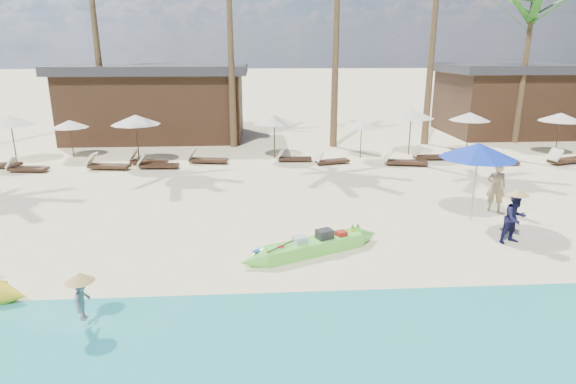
{
  "coord_description": "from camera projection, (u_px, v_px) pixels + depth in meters",
  "views": [
    {
      "loc": [
        -2.09,
        -12.11,
        5.24
      ],
      "look_at": [
        -1.16,
        2.0,
        1.0
      ],
      "focal_mm": 30.0,
      "sensor_mm": 36.0,
      "label": 1
    }
  ],
  "objects": [
    {
      "name": "lounger_9_left",
      "position": [
        565.0,
        159.0,
        22.61
      ],
      "size": [
        2.08,
        1.17,
        0.68
      ],
      "rotation": [
        0.0,
        0.0,
        0.3
      ],
      "color": "#341E15",
      "rests_on": "ground"
    },
    {
      "name": "lounger_7_right",
      "position": [
        429.0,
        156.0,
        23.42
      ],
      "size": [
        1.87,
        0.6,
        0.63
      ],
      "rotation": [
        0.0,
        0.0,
        -0.02
      ],
      "color": "#341E15",
      "rests_on": "ground"
    },
    {
      "name": "pavilion_west",
      "position": [
        157.0,
        101.0,
        28.8
      ],
      "size": [
        10.8,
        6.6,
        4.3
      ],
      "color": "#341E15",
      "rests_on": "ground"
    },
    {
      "name": "resort_parasol_7",
      "position": [
        411.0,
        113.0,
        23.99
      ],
      "size": [
        2.27,
        2.27,
        2.34
      ],
      "color": "#341E15",
      "rests_on": "ground"
    },
    {
      "name": "resort_parasol_5",
      "position": [
        274.0,
        119.0,
        23.37
      ],
      "size": [
        2.06,
        2.06,
        2.12
      ],
      "color": "#341E15",
      "rests_on": "ground"
    },
    {
      "name": "ground",
      "position": [
        335.0,
        247.0,
        13.21
      ],
      "size": [
        240.0,
        240.0,
        0.0
      ],
      "primitive_type": "plane",
      "color": "#F8E9B8",
      "rests_on": "ground"
    },
    {
      "name": "lounger_6_left",
      "position": [
        292.0,
        158.0,
        23.08
      ],
      "size": [
        1.69,
        0.59,
        0.57
      ],
      "rotation": [
        0.0,
        0.0,
        -0.05
      ],
      "color": "#341E15",
      "rests_on": "ground"
    },
    {
      "name": "resort_parasol_3",
      "position": [
        70.0,
        124.0,
        23.47
      ],
      "size": [
        1.81,
        1.81,
        1.87
      ],
      "color": "#341E15",
      "rests_on": "ground"
    },
    {
      "name": "lounger_3_left",
      "position": [
        25.0,
        168.0,
        21.13
      ],
      "size": [
        1.76,
        0.69,
        0.58
      ],
      "rotation": [
        0.0,
        0.0,
        -0.1
      ],
      "color": "#341E15",
      "rests_on": "ground"
    },
    {
      "name": "resort_parasol_6",
      "position": [
        362.0,
        124.0,
        23.38
      ],
      "size": [
        1.83,
        1.83,
        1.89
      ],
      "color": "#341E15",
      "rests_on": "ground"
    },
    {
      "name": "resort_parasol_4",
      "position": [
        136.0,
        120.0,
        22.06
      ],
      "size": [
        2.24,
        2.24,
        2.31
      ],
      "color": "#341E15",
      "rests_on": "ground"
    },
    {
      "name": "pavilion_east",
      "position": [
        512.0,
        99.0,
        30.19
      ],
      "size": [
        8.8,
        6.6,
        4.3
      ],
      "color": "#341E15",
      "rests_on": "ground"
    },
    {
      "name": "vendor_green",
      "position": [
        515.0,
        218.0,
        13.29
      ],
      "size": [
        0.83,
        0.72,
        1.45
      ],
      "primitive_type": "imported",
      "rotation": [
        0.0,
        0.0,
        0.26
      ],
      "color": "#141336",
      "rests_on": "ground"
    },
    {
      "name": "resort_parasol_8",
      "position": [
        470.0,
        116.0,
        24.44
      ],
      "size": [
        2.05,
        2.05,
        2.11
      ],
      "color": "#341E15",
      "rests_on": "ground"
    },
    {
      "name": "lounger_6_right",
      "position": [
        330.0,
        160.0,
        22.56
      ],
      "size": [
        1.75,
        0.96,
        0.57
      ],
      "rotation": [
        0.0,
        0.0,
        0.28
      ],
      "color": "#341E15",
      "rests_on": "ground"
    },
    {
      "name": "lounger_4_left",
      "position": [
        146.0,
        161.0,
        22.44
      ],
      "size": [
        1.83,
        0.81,
        0.6
      ],
      "rotation": [
        0.0,
        0.0,
        -0.15
      ],
      "color": "#341E15",
      "rests_on": "ground"
    },
    {
      "name": "resort_parasol_2",
      "position": [
        10.0,
        120.0,
        22.14
      ],
      "size": [
        2.2,
        2.2,
        2.27
      ],
      "color": "#341E15",
      "rests_on": "ground"
    },
    {
      "name": "lounger_4_right",
      "position": [
        156.0,
        164.0,
        21.71
      ],
      "size": [
        1.83,
        0.64,
        0.61
      ],
      "rotation": [
        0.0,
        0.0,
        -0.05
      ],
      "color": "#341E15",
      "rests_on": "ground"
    },
    {
      "name": "lounger_8_left",
      "position": [
        499.0,
        161.0,
        22.45
      ],
      "size": [
        1.69,
        0.72,
        0.56
      ],
      "rotation": [
        0.0,
        0.0,
        -0.14
      ],
      "color": "#341E15",
      "rests_on": "ground"
    },
    {
      "name": "green_canoe",
      "position": [
        312.0,
        246.0,
        12.76
      ],
      "size": [
        4.38,
        2.23,
        0.6
      ],
      "rotation": [
        0.0,
        0.0,
        0.43
      ],
      "color": "#68E144",
      "rests_on": "ground"
    },
    {
      "name": "lounger_7_left",
      "position": [
        403.0,
        161.0,
        22.32
      ],
      "size": [
        2.03,
        0.96,
        0.66
      ],
      "rotation": [
        0.0,
        0.0,
        -0.19
      ],
      "color": "#341E15",
      "rests_on": "ground"
    },
    {
      "name": "resort_parasol_9",
      "position": [
        561.0,
        117.0,
        23.91
      ],
      "size": [
        2.1,
        2.1,
        2.16
      ],
      "color": "#341E15",
      "rests_on": "ground"
    },
    {
      "name": "lounger_3_right",
      "position": [
        106.0,
        165.0,
        21.57
      ],
      "size": [
        1.98,
        0.86,
        0.65
      ],
      "rotation": [
        0.0,
        0.0,
        -0.14
      ],
      "color": "#341E15",
      "rests_on": "ground"
    },
    {
      "name": "tourist",
      "position": [
        496.0,
        187.0,
        15.92
      ],
      "size": [
        0.71,
        0.59,
        1.66
      ],
      "primitive_type": "imported",
      "rotation": [
        0.0,
        0.0,
        2.77
      ],
      "color": "tan",
      "rests_on": "ground"
    },
    {
      "name": "wet_sand_strip",
      "position": [
        380.0,
        359.0,
        8.43
      ],
      "size": [
        240.0,
        4.5,
        0.01
      ],
      "primitive_type": "cube",
      "color": "tan",
      "rests_on": "ground"
    },
    {
      "name": "palm_6",
      "position": [
        532.0,
        13.0,
        25.87
      ],
      "size": [
        2.08,
        2.08,
        8.51
      ],
      "color": "brown",
      "rests_on": "ground"
    },
    {
      "name": "vendor_yellow",
      "position": [
        82.0,
        299.0,
        9.25
      ],
      "size": [
        0.35,
        0.57,
        0.87
      ],
      "primitive_type": "imported",
      "rotation": [
        0.0,
        0.0,
        1.52
      ],
      "color": "gray",
      "rests_on": "ground"
    },
    {
      "name": "blue_umbrella",
      "position": [
        478.0,
        151.0,
        14.62
      ],
      "size": [
        2.31,
        2.31,
        2.49
      ],
      "color": "#99999E",
      "rests_on": "ground"
    },
    {
      "name": "lounger_5_left",
      "position": [
        206.0,
        159.0,
        22.74
      ],
      "size": [
        1.95,
        0.89,
        0.64
      ],
      "rotation": [
        0.0,
        0.0,
        -0.17
      ],
      "color": "#341E15",
      "rests_on": "ground"
    }
  ]
}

